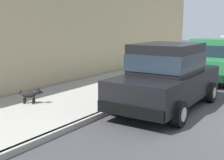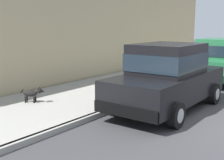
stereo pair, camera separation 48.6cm
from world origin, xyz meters
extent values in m
cube|color=gray|center=(-3.20, 0.00, 0.07)|extent=(0.16, 64.00, 0.14)
cube|color=#99968E|center=(-5.00, 0.00, 0.07)|extent=(3.60, 64.00, 0.14)
cube|color=black|center=(-2.08, 0.41, 0.70)|extent=(1.84, 4.52, 0.76)
cube|color=black|center=(-2.08, 0.31, 1.50)|extent=(1.60, 2.12, 0.84)
cube|color=#19232D|center=(-2.08, 0.31, 1.44)|extent=(1.64, 2.16, 0.46)
cube|color=black|center=(-2.10, 2.61, 0.46)|extent=(1.77, 0.22, 0.28)
cube|color=black|center=(-2.06, -1.79, 0.46)|extent=(1.77, 0.22, 0.28)
cylinder|color=black|center=(-2.99, 1.80, 0.32)|extent=(0.23, 0.64, 0.64)
cylinder|color=#9E9EA3|center=(-2.99, 1.80, 0.32)|extent=(0.24, 0.35, 0.35)
cylinder|color=black|center=(-1.19, 1.82, 0.32)|extent=(0.23, 0.64, 0.64)
cylinder|color=#9E9EA3|center=(-1.19, 1.82, 0.32)|extent=(0.24, 0.35, 0.35)
cylinder|color=black|center=(-2.96, -0.99, 0.32)|extent=(0.23, 0.64, 0.64)
cylinder|color=#9E9EA3|center=(-2.96, -0.99, 0.32)|extent=(0.24, 0.35, 0.35)
cylinder|color=black|center=(-1.16, -0.97, 0.32)|extent=(0.23, 0.64, 0.64)
cylinder|color=#9E9EA3|center=(-1.16, -0.97, 0.32)|extent=(0.24, 0.35, 0.35)
cube|color=#EAEACC|center=(-2.66, 2.64, 0.81)|extent=(0.28, 0.08, 0.14)
cube|color=#EAEACC|center=(-1.54, 2.65, 0.81)|extent=(0.28, 0.08, 0.14)
cube|color=#23663D|center=(-2.13, 5.51, 0.70)|extent=(1.77, 3.72, 0.76)
cube|color=#23663D|center=(-2.12, 5.26, 1.48)|extent=(1.54, 1.92, 0.80)
cube|color=#19232D|center=(-2.12, 5.26, 1.42)|extent=(1.57, 1.96, 0.44)
cube|color=black|center=(-2.15, 7.31, 0.46)|extent=(1.69, 0.22, 0.28)
cube|color=black|center=(-2.10, 3.71, 0.46)|extent=(1.69, 0.22, 0.28)
cylinder|color=black|center=(-3.00, 6.65, 0.32)|extent=(0.23, 0.64, 0.64)
cylinder|color=#9E9EA3|center=(-3.00, 6.65, 0.32)|extent=(0.24, 0.36, 0.35)
cylinder|color=black|center=(-2.97, 4.35, 0.32)|extent=(0.23, 0.64, 0.64)
cylinder|color=#9E9EA3|center=(-2.97, 4.35, 0.32)|extent=(0.24, 0.36, 0.35)
cube|color=#EAEACC|center=(-2.69, 7.33, 0.81)|extent=(0.28, 0.08, 0.14)
cylinder|color=black|center=(-2.99, 9.47, 0.32)|extent=(0.22, 0.64, 0.64)
cylinder|color=#9E9EA3|center=(-2.99, 9.47, 0.32)|extent=(0.24, 0.35, 0.35)
ellipsoid|color=black|center=(-5.47, -1.89, 0.42)|extent=(0.48, 0.39, 0.20)
cylinder|color=black|center=(-5.38, -1.77, 0.23)|extent=(0.05, 0.05, 0.18)
cylinder|color=black|center=(-5.32, -1.87, 0.23)|extent=(0.05, 0.05, 0.18)
cylinder|color=black|center=(-5.62, -1.90, 0.23)|extent=(0.05, 0.05, 0.18)
cylinder|color=black|center=(-5.56, -2.00, 0.23)|extent=(0.05, 0.05, 0.18)
sphere|color=black|center=(-5.21, -1.75, 0.51)|extent=(0.17, 0.17, 0.17)
ellipsoid|color=black|center=(-5.14, -1.70, 0.49)|extent=(0.13, 0.11, 0.06)
cone|color=black|center=(-5.25, -1.71, 0.59)|extent=(0.06, 0.06, 0.07)
cone|color=black|center=(-5.20, -1.80, 0.59)|extent=(0.06, 0.06, 0.07)
cylinder|color=black|center=(-5.70, -2.01, 0.48)|extent=(0.12, 0.09, 0.13)
cube|color=tan|center=(-7.10, 4.16, 2.19)|extent=(0.50, 20.00, 4.37)
camera|label=1|loc=(1.32, -7.60, 2.43)|focal=47.56mm
camera|label=2|loc=(1.71, -7.31, 2.43)|focal=47.56mm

